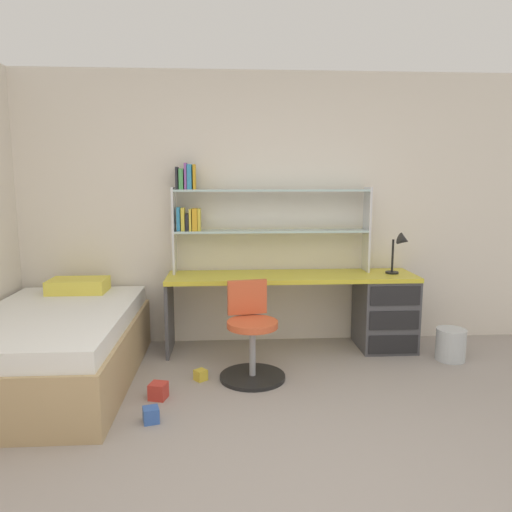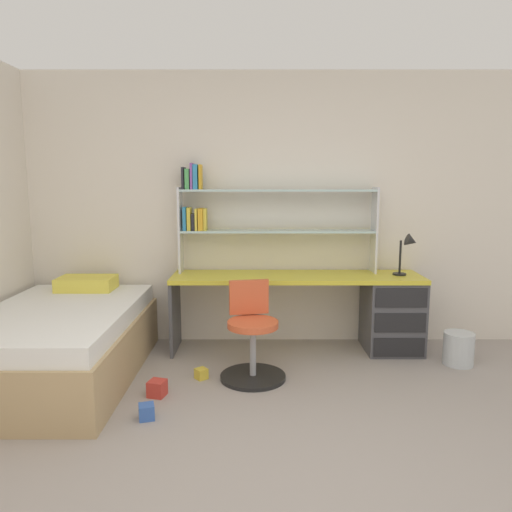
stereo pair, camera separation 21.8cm
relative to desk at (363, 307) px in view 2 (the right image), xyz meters
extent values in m
cube|color=silver|center=(-0.82, 0.32, 0.87)|extent=(5.64, 0.06, 2.56)
cube|color=gold|center=(-0.61, 0.00, 0.28)|extent=(2.26, 0.53, 0.04)
cube|color=#4C4C51|center=(0.27, 0.00, -0.07)|extent=(0.50, 0.51, 0.67)
cube|color=#4C4C51|center=(-1.73, 0.00, -0.07)|extent=(0.03, 0.48, 0.67)
cube|color=black|center=(0.27, -0.26, -0.30)|extent=(0.45, 0.01, 0.17)
cube|color=black|center=(0.27, -0.26, -0.07)|extent=(0.45, 0.01, 0.17)
cube|color=black|center=(0.27, -0.26, 0.15)|extent=(0.45, 0.01, 0.17)
cube|color=silver|center=(-1.68, 0.15, 0.69)|extent=(0.02, 0.22, 0.79)
cube|color=silver|center=(0.12, 0.15, 0.69)|extent=(0.02, 0.22, 0.79)
cube|color=silver|center=(-0.78, 0.15, 0.68)|extent=(1.78, 0.22, 0.02)
cube|color=silver|center=(-0.78, 0.15, 1.06)|extent=(1.78, 0.22, 0.02)
cube|color=#338CBF|center=(-1.64, 0.15, 0.80)|extent=(0.03, 0.13, 0.21)
cube|color=yellow|center=(-1.60, 0.15, 0.80)|extent=(0.03, 0.12, 0.21)
cube|color=#26262D|center=(-1.56, 0.15, 0.77)|extent=(0.03, 0.13, 0.15)
cube|color=yellow|center=(-1.53, 0.15, 0.79)|extent=(0.02, 0.17, 0.20)
cube|color=gold|center=(-1.49, 0.15, 0.79)|extent=(0.04, 0.17, 0.20)
cube|color=yellow|center=(-1.45, 0.15, 0.79)|extent=(0.03, 0.13, 0.20)
cube|color=#26262D|center=(-1.64, 0.15, 1.17)|extent=(0.02, 0.17, 0.20)
cube|color=#4CA559|center=(-1.60, 0.15, 1.16)|extent=(0.04, 0.17, 0.18)
cube|color=purple|center=(-1.56, 0.15, 1.19)|extent=(0.02, 0.19, 0.23)
cube|color=#338CBF|center=(-1.53, 0.15, 1.18)|extent=(0.04, 0.19, 0.22)
cube|color=gold|center=(-1.49, 0.15, 1.18)|extent=(0.02, 0.16, 0.22)
cylinder|color=black|center=(0.32, 0.00, 0.31)|extent=(0.12, 0.12, 0.02)
cylinder|color=black|center=(0.32, 0.00, 0.46)|extent=(0.02, 0.02, 0.30)
cone|color=black|center=(0.40, -0.05, 0.61)|extent=(0.12, 0.11, 0.13)
cylinder|color=black|center=(-1.01, -0.67, -0.39)|extent=(0.52, 0.52, 0.03)
cylinder|color=#A5A8AD|center=(-1.01, -0.67, -0.20)|extent=(0.05, 0.05, 0.42)
cylinder|color=#D85933|center=(-1.01, -0.67, 0.04)|extent=(0.40, 0.40, 0.05)
cube|color=#D85933|center=(-1.04, -0.49, 0.21)|extent=(0.32, 0.10, 0.28)
cube|color=tan|center=(-2.53, -0.66, -0.20)|extent=(1.17, 1.85, 0.43)
cube|color=white|center=(-2.53, -0.66, 0.09)|extent=(1.11, 1.79, 0.14)
cube|color=#EAD84C|center=(-2.53, 0.02, 0.22)|extent=(0.50, 0.32, 0.12)
cylinder|color=silver|center=(0.75, -0.36, -0.27)|extent=(0.25, 0.25, 0.28)
cube|color=#3860B7|center=(-1.70, -1.32, -0.36)|extent=(0.12, 0.12, 0.10)
cube|color=red|center=(-1.70, -0.98, -0.35)|extent=(0.14, 0.14, 0.12)
cube|color=gold|center=(-1.42, -0.67, -0.37)|extent=(0.12, 0.12, 0.08)
camera|label=1|loc=(-1.20, -4.29, 1.14)|focal=33.84mm
camera|label=2|loc=(-0.98, -4.30, 1.14)|focal=33.84mm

